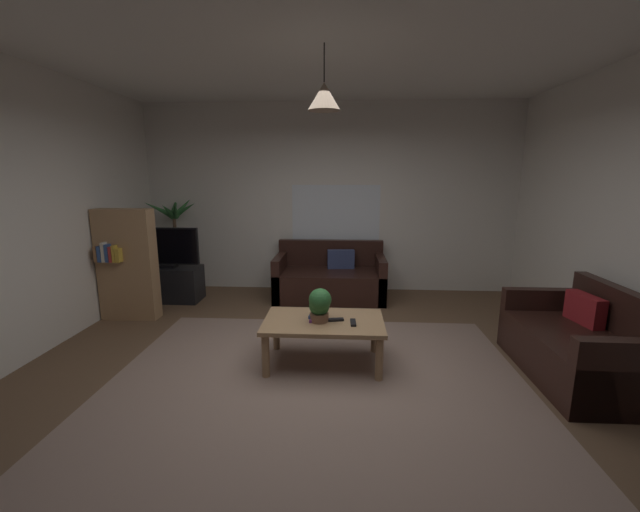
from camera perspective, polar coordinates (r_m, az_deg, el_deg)
floor at (r=3.83m, az=-0.28°, el=-16.67°), size 5.70×5.59×0.02m
rug at (r=3.65m, az=-0.49°, el=-17.96°), size 3.71×3.07×0.01m
wall_back at (r=6.20m, az=1.41°, el=8.27°), size 5.82×0.06×2.88m
ceiling at (r=3.54m, az=-0.33°, el=29.49°), size 5.70×5.59×0.02m
window_pane at (r=6.19m, az=2.29°, el=5.76°), size 1.36×0.01×0.96m
couch_under_window at (r=5.88m, az=1.46°, el=-3.45°), size 1.60×0.84×0.82m
couch_right_side at (r=4.34m, az=33.50°, el=-11.04°), size 0.84×1.42×0.82m
coffee_table at (r=3.84m, az=0.53°, el=-10.12°), size 1.14×0.70×0.45m
book_on_table_0 at (r=3.78m, az=-0.56°, el=-9.18°), size 0.13×0.11×0.03m
book_on_table_1 at (r=3.79m, az=-0.71°, el=-8.70°), size 0.12×0.11×0.03m
remote_on_table_0 at (r=3.74m, az=4.81°, el=-9.55°), size 0.06×0.16×0.02m
remote_on_table_1 at (r=3.80m, az=2.22°, el=-9.17°), size 0.17×0.08×0.02m
potted_plant_on_table at (r=3.73m, az=-0.07°, el=-6.97°), size 0.22×0.24×0.32m
tv_stand at (r=6.17m, az=-20.87°, el=-3.75°), size 0.90×0.44×0.50m
tv at (r=6.03m, az=-21.33°, el=1.21°), size 0.93×0.16×0.58m
potted_palm_corner at (r=6.55m, az=-20.09°, el=1.33°), size 0.80×0.80×1.52m
bookshelf_corner at (r=5.50m, az=-26.12°, el=-1.08°), size 0.70×0.31×1.40m
pendant_lamp at (r=3.63m, az=0.60°, el=22.05°), size 0.28×0.28×0.54m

